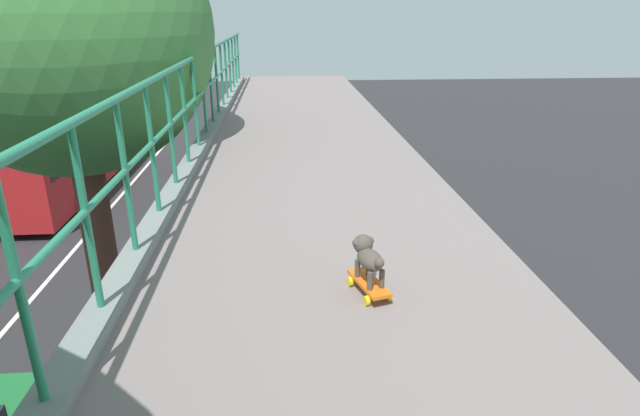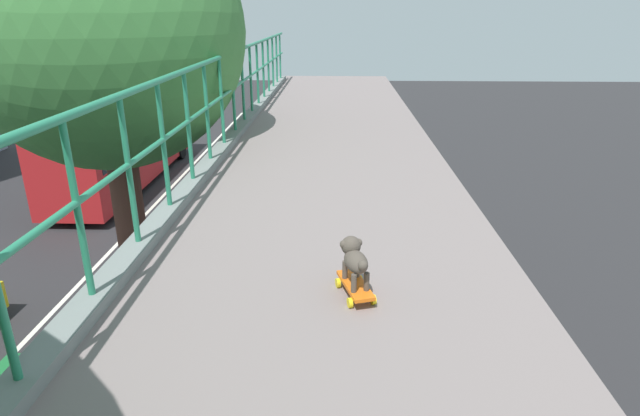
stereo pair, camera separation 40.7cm
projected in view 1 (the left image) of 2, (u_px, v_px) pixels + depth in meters
name	position (u px, v px, depth m)	size (l,w,h in m)	color
city_bus	(71.00, 148.00, 22.19)	(2.77, 11.41, 3.22)	#B31C1F
roadside_tree_mid	(66.00, 40.00, 7.04)	(3.97, 3.97, 8.97)	brown
toy_skateboard	(369.00, 284.00, 3.41)	(0.26, 0.43, 0.09)	orange
small_dog	(368.00, 255.00, 3.36)	(0.21, 0.35, 0.29)	#50463D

